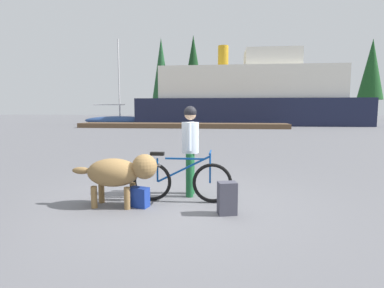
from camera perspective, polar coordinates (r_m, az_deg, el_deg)
name	(u,v)px	position (r m, az deg, el deg)	size (l,w,h in m)	color
ground_plane	(170,203)	(5.47, -4.15, -10.86)	(160.00, 160.00, 0.00)	slate
bicycle	(181,181)	(5.46, -2.04, -6.74)	(1.76, 0.44, 0.90)	black
person_cyclist	(190,142)	(5.76, -0.32, 0.31)	(0.32, 0.53, 1.68)	#19592D
dog	(120,172)	(5.31, -13.18, -5.08)	(1.47, 0.55, 0.89)	olive
backpack	(227,198)	(4.87, 6.50, -9.91)	(0.28, 0.20, 0.51)	#3F3F4C
handbag_pannier	(139,197)	(5.30, -9.73, -9.64)	(0.32, 0.18, 0.33)	navy
dock_pier	(182,125)	(27.25, -1.83, 3.43)	(18.24, 2.38, 0.40)	brown
ferry_boat	(249,97)	(33.88, 10.53, 8.45)	(22.74, 7.71, 8.29)	#191E38
sailboat_moored	(120,120)	(33.21, -13.14, 4.32)	(7.60, 2.13, 8.73)	navy
pine_tree_far_left	(161,69)	(51.09, -5.69, 13.62)	(2.89, 2.89, 12.89)	#4C331E
pine_tree_center	(193,67)	(50.34, 0.24, 13.94)	(3.44, 3.44, 13.17)	#4C331E
pine_tree_far_right	(371,70)	(52.82, 30.18, 11.78)	(3.51, 3.51, 11.70)	#4C331E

